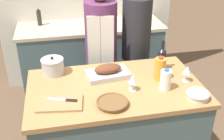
% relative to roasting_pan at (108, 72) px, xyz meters
% --- Properties ---
extents(kitchen_island, '(1.42, 0.84, 0.91)m').
position_rel_roasting_pan_xyz_m(kitchen_island, '(0.03, -0.16, -0.50)').
color(kitchen_island, '#4C666B').
rests_on(kitchen_island, ground_plane).
extents(back_counter, '(1.82, 0.60, 0.94)m').
position_rel_roasting_pan_xyz_m(back_counter, '(0.03, 1.26, -0.49)').
color(back_counter, '#4C666B').
rests_on(back_counter, ground_plane).
extents(roasting_pan, '(0.38, 0.25, 0.11)m').
position_rel_roasting_pan_xyz_m(roasting_pan, '(0.00, 0.00, 0.00)').
color(roasting_pan, '#BCBCC1').
rests_on(roasting_pan, kitchen_island).
extents(wicker_basket, '(0.24, 0.24, 0.04)m').
position_rel_roasting_pan_xyz_m(wicker_basket, '(-0.05, -0.42, -0.02)').
color(wicker_basket, brown).
rests_on(wicker_basket, kitchen_island).
extents(cutting_board, '(0.35, 0.25, 0.02)m').
position_rel_roasting_pan_xyz_m(cutting_board, '(-0.42, -0.33, -0.03)').
color(cutting_board, '#AD7F51').
rests_on(cutting_board, kitchen_island).
extents(stock_pot, '(0.20, 0.20, 0.16)m').
position_rel_roasting_pan_xyz_m(stock_pot, '(-0.46, 0.15, 0.03)').
color(stock_pot, '#B7B7BC').
rests_on(stock_pot, kitchen_island).
extents(mixing_bowl, '(0.18, 0.18, 0.05)m').
position_rel_roasting_pan_xyz_m(mixing_bowl, '(0.60, -0.47, -0.01)').
color(mixing_bowl, beige).
rests_on(mixing_bowl, kitchen_island).
extents(juice_jug, '(0.09, 0.09, 0.21)m').
position_rel_roasting_pan_xyz_m(juice_jug, '(0.42, -0.13, 0.05)').
color(juice_jug, orange).
rests_on(juice_jug, kitchen_island).
extents(milk_jug, '(0.09, 0.09, 0.18)m').
position_rel_roasting_pan_xyz_m(milk_jug, '(0.41, -0.29, 0.04)').
color(milk_jug, white).
rests_on(milk_jug, kitchen_island).
extents(wine_bottle_green, '(0.07, 0.07, 0.28)m').
position_rel_roasting_pan_xyz_m(wine_bottle_green, '(0.50, 0.04, 0.07)').
color(wine_bottle_green, black).
rests_on(wine_bottle_green, kitchen_island).
extents(wine_glass_left, '(0.07, 0.07, 0.14)m').
position_rel_roasting_pan_xyz_m(wine_glass_left, '(0.63, -0.21, 0.06)').
color(wine_glass_left, silver).
rests_on(wine_glass_left, kitchen_island).
extents(wine_glass_right, '(0.07, 0.07, 0.13)m').
position_rel_roasting_pan_xyz_m(wine_glass_right, '(0.15, -0.25, 0.05)').
color(wine_glass_right, silver).
rests_on(wine_glass_right, kitchen_island).
extents(knife_chef, '(0.22, 0.10, 0.01)m').
position_rel_roasting_pan_xyz_m(knife_chef, '(-0.40, -0.31, -0.02)').
color(knife_chef, '#B7B7BC').
rests_on(knife_chef, cutting_board).
extents(condiment_bottle_tall, '(0.05, 0.05, 0.20)m').
position_rel_roasting_pan_xyz_m(condiment_bottle_tall, '(-0.59, 1.40, 0.08)').
color(condiment_bottle_tall, '#332D28').
rests_on(condiment_bottle_tall, back_counter).
extents(condiment_bottle_short, '(0.05, 0.05, 0.17)m').
position_rel_roasting_pan_xyz_m(condiment_bottle_short, '(0.54, 1.18, 0.06)').
color(condiment_bottle_short, '#B28E2D').
rests_on(condiment_bottle_short, back_counter).
extents(condiment_bottle_extra, '(0.07, 0.07, 0.22)m').
position_rel_roasting_pan_xyz_m(condiment_bottle_extra, '(0.00, 1.14, 0.08)').
color(condiment_bottle_extra, '#234C28').
rests_on(condiment_bottle_extra, back_counter).
extents(person_cook_aproned, '(0.33, 0.35, 1.60)m').
position_rel_roasting_pan_xyz_m(person_cook_aproned, '(0.04, 0.57, -0.07)').
color(person_cook_aproned, beige).
rests_on(person_cook_aproned, ground_plane).
extents(person_cook_guest, '(0.30, 0.30, 1.62)m').
position_rel_roasting_pan_xyz_m(person_cook_guest, '(0.42, 0.58, -0.05)').
color(person_cook_guest, beige).
rests_on(person_cook_guest, ground_plane).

